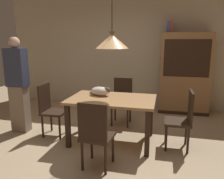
{
  "coord_description": "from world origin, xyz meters",
  "views": [
    {
      "loc": [
        0.9,
        -3.0,
        1.67
      ],
      "look_at": [
        0.03,
        0.62,
        0.85
      ],
      "focal_mm": 35.56,
      "sensor_mm": 36.0,
      "label": 1
    }
  ],
  "objects_px": {
    "pendant_lamp": "(112,41)",
    "chair_right_side": "(183,117)",
    "hutch_bookcase": "(185,75)",
    "cat_sleeping": "(101,91)",
    "dining_table": "(112,104)",
    "person_standing": "(18,85)",
    "chair_far_back": "(122,99)",
    "chair_left_side": "(50,107)",
    "chair_near_front": "(96,133)",
    "book_blue_wide": "(168,27)",
    "book_red_tall": "(171,26)"
  },
  "relations": [
    {
      "from": "pendant_lamp",
      "to": "chair_right_side",
      "type": "bearing_deg",
      "value": 0.04
    },
    {
      "from": "hutch_bookcase",
      "to": "cat_sleeping",
      "type": "bearing_deg",
      "value": -130.24
    },
    {
      "from": "dining_table",
      "to": "person_standing",
      "type": "bearing_deg",
      "value": 179.16
    },
    {
      "from": "dining_table",
      "to": "chair_far_back",
      "type": "distance_m",
      "value": 0.89
    },
    {
      "from": "chair_left_side",
      "to": "pendant_lamp",
      "type": "height_order",
      "value": "pendant_lamp"
    },
    {
      "from": "chair_near_front",
      "to": "chair_right_side",
      "type": "relative_size",
      "value": 1.0
    },
    {
      "from": "dining_table",
      "to": "hutch_bookcase",
      "type": "bearing_deg",
      "value": 56.3
    },
    {
      "from": "chair_far_back",
      "to": "chair_right_side",
      "type": "xyz_separation_m",
      "value": [
        1.13,
        -0.88,
        0.0
      ]
    },
    {
      "from": "cat_sleeping",
      "to": "chair_far_back",
      "type": "bearing_deg",
      "value": 72.97
    },
    {
      "from": "chair_near_front",
      "to": "chair_far_back",
      "type": "bearing_deg",
      "value": 89.83
    },
    {
      "from": "dining_table",
      "to": "person_standing",
      "type": "height_order",
      "value": "person_standing"
    },
    {
      "from": "pendant_lamp",
      "to": "person_standing",
      "type": "bearing_deg",
      "value": 179.16
    },
    {
      "from": "chair_near_front",
      "to": "book_blue_wide",
      "type": "relative_size",
      "value": 3.88
    },
    {
      "from": "cat_sleeping",
      "to": "pendant_lamp",
      "type": "bearing_deg",
      "value": -30.29
    },
    {
      "from": "hutch_bookcase",
      "to": "chair_near_front",
      "type": "bearing_deg",
      "value": -114.63
    },
    {
      "from": "book_blue_wide",
      "to": "chair_right_side",
      "type": "bearing_deg",
      "value": -81.61
    },
    {
      "from": "book_red_tall",
      "to": "person_standing",
      "type": "distance_m",
      "value": 3.45
    },
    {
      "from": "cat_sleeping",
      "to": "book_red_tall",
      "type": "relative_size",
      "value": 1.44
    },
    {
      "from": "chair_right_side",
      "to": "hutch_bookcase",
      "type": "distance_m",
      "value": 1.94
    },
    {
      "from": "book_red_tall",
      "to": "chair_far_back",
      "type": "bearing_deg",
      "value": -131.58
    },
    {
      "from": "hutch_bookcase",
      "to": "book_blue_wide",
      "type": "distance_m",
      "value": 1.16
    },
    {
      "from": "chair_near_front",
      "to": "hutch_bookcase",
      "type": "xyz_separation_m",
      "value": [
        1.27,
        2.78,
        0.38
      ]
    },
    {
      "from": "chair_near_front",
      "to": "chair_left_side",
      "type": "bearing_deg",
      "value": 142.04
    },
    {
      "from": "dining_table",
      "to": "book_blue_wide",
      "type": "bearing_deg",
      "value": 66.01
    },
    {
      "from": "chair_near_front",
      "to": "pendant_lamp",
      "type": "height_order",
      "value": "pendant_lamp"
    },
    {
      "from": "book_blue_wide",
      "to": "book_red_tall",
      "type": "bearing_deg",
      "value": 0.0
    },
    {
      "from": "cat_sleeping",
      "to": "pendant_lamp",
      "type": "height_order",
      "value": "pendant_lamp"
    },
    {
      "from": "person_standing",
      "to": "book_blue_wide",
      "type": "bearing_deg",
      "value": 35.74
    },
    {
      "from": "pendant_lamp",
      "to": "book_red_tall",
      "type": "bearing_deg",
      "value": 64.45
    },
    {
      "from": "hutch_bookcase",
      "to": "book_red_tall",
      "type": "xyz_separation_m",
      "value": [
        -0.36,
        0.0,
        1.1
      ]
    },
    {
      "from": "chair_left_side",
      "to": "person_standing",
      "type": "bearing_deg",
      "value": 177.49
    },
    {
      "from": "chair_far_back",
      "to": "chair_left_side",
      "type": "bearing_deg",
      "value": -142.03
    },
    {
      "from": "chair_near_front",
      "to": "chair_right_side",
      "type": "bearing_deg",
      "value": 37.78
    },
    {
      "from": "chair_right_side",
      "to": "book_red_tall",
      "type": "relative_size",
      "value": 3.32
    },
    {
      "from": "chair_far_back",
      "to": "pendant_lamp",
      "type": "bearing_deg",
      "value": -89.99
    },
    {
      "from": "chair_left_side",
      "to": "book_blue_wide",
      "type": "distance_m",
      "value": 3.11
    },
    {
      "from": "chair_near_front",
      "to": "cat_sleeping",
      "type": "xyz_separation_m",
      "value": [
        -0.22,
        1.01,
        0.32
      ]
    },
    {
      "from": "hutch_bookcase",
      "to": "book_red_tall",
      "type": "bearing_deg",
      "value": 179.76
    },
    {
      "from": "cat_sleeping",
      "to": "chair_right_side",
      "type": "bearing_deg",
      "value": -5.58
    },
    {
      "from": "book_red_tall",
      "to": "chair_left_side",
      "type": "bearing_deg",
      "value": -136.92
    },
    {
      "from": "chair_right_side",
      "to": "book_red_tall",
      "type": "bearing_deg",
      "value": 96.53
    },
    {
      "from": "chair_right_side",
      "to": "person_standing",
      "type": "xyz_separation_m",
      "value": [
        -2.89,
        0.03,
        0.37
      ]
    },
    {
      "from": "cat_sleeping",
      "to": "dining_table",
      "type": "bearing_deg",
      "value": -30.29
    },
    {
      "from": "hutch_bookcase",
      "to": "person_standing",
      "type": "height_order",
      "value": "hutch_bookcase"
    },
    {
      "from": "pendant_lamp",
      "to": "hutch_bookcase",
      "type": "bearing_deg",
      "value": 56.3
    },
    {
      "from": "chair_right_side",
      "to": "person_standing",
      "type": "height_order",
      "value": "person_standing"
    },
    {
      "from": "pendant_lamp",
      "to": "book_blue_wide",
      "type": "distance_m",
      "value": 2.11
    },
    {
      "from": "dining_table",
      "to": "chair_right_side",
      "type": "relative_size",
      "value": 1.51
    },
    {
      "from": "chair_left_side",
      "to": "chair_far_back",
      "type": "height_order",
      "value": "same"
    },
    {
      "from": "dining_table",
      "to": "chair_far_back",
      "type": "height_order",
      "value": "chair_far_back"
    }
  ]
}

